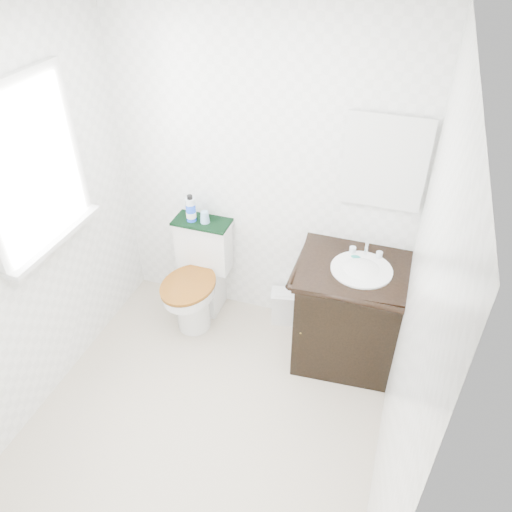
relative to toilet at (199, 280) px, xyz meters
The scene contains 15 objects.
floor 1.12m from the toilet, 66.02° to the right, with size 2.40×2.40×0.00m, color beige.
ceiling 2.30m from the toilet, 66.02° to the right, with size 2.40×2.40×0.00m, color white.
wall_back 0.98m from the toilet, 28.41° to the left, with size 2.40×2.40×0.00m, color white.
wall_front 2.37m from the toilet, 78.77° to the right, with size 2.40×2.40×0.00m, color white.
wall_left 1.45m from the toilet, 124.70° to the right, with size 2.40×2.40×0.00m, color white.
wall_right 2.00m from the toilet, 32.30° to the right, with size 2.40×2.40×0.00m, color white.
window 1.53m from the toilet, 131.73° to the right, with size 0.02×0.70×0.90m, color white.
mirror 1.67m from the toilet, ahead, with size 0.50×0.02×0.60m, color silver.
toilet is the anchor object (origin of this frame).
vanity 1.20m from the toilet, ahead, with size 0.81×0.71×0.92m.
trash_bin 0.70m from the toilet, 11.43° to the left, with size 0.23×0.20×0.29m.
towel 0.48m from the toilet, 90.00° to the left, with size 0.43×0.22×0.02m, color black.
mouthwash_bottle 0.58m from the toilet, 124.45° to the left, with size 0.07×0.07×0.21m.
cup 0.53m from the toilet, 74.64° to the left, with size 0.07×0.07×0.09m, color #7FABD0.
soap_bar 1.26m from the toilet, ahead, with size 0.07×0.05×0.02m, color #1A7E74.
Camera 1 is at (0.96, -1.77, 2.81)m, focal length 35.00 mm.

